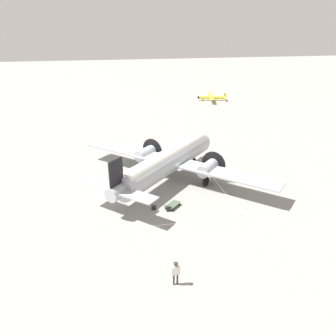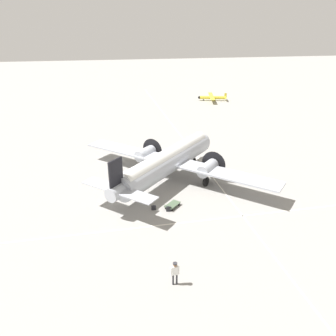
{
  "view_description": "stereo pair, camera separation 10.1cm",
  "coord_description": "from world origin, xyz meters",
  "views": [
    {
      "loc": [
        6.94,
        33.73,
        16.67
      ],
      "look_at": [
        0.0,
        0.0,
        1.65
      ],
      "focal_mm": 35.0,
      "sensor_mm": 36.0,
      "label": 1
    },
    {
      "loc": [
        6.85,
        33.75,
        16.67
      ],
      "look_at": [
        0.0,
        0.0,
        1.65
      ],
      "focal_mm": 35.0,
      "sensor_mm": 36.0,
      "label": 2
    }
  ],
  "objects": [
    {
      "name": "airliner_main",
      "position": [
        -0.28,
        -0.29,
        2.5
      ],
      "size": [
        20.31,
        20.17,
        5.73
      ],
      "rotation": [
        0.0,
        0.0,
        3.95
      ],
      "color": "#ADB2BC",
      "rests_on": "ground_plane"
    },
    {
      "name": "apron_line_northsouth",
      "position": [
        -5.47,
        0.0,
        0.0
      ],
      "size": [
        0.16,
        120.0,
        0.01
      ],
      "color": "silver",
      "rests_on": "ground_plane"
    },
    {
      "name": "baggage_cart",
      "position": [
        0.76,
        5.98,
        0.27
      ],
      "size": [
        1.88,
        1.88,
        0.56
      ],
      "rotation": [
        0.0,
        0.0,
        3.92
      ],
      "color": "#4C6047",
      "rests_on": "ground_plane"
    },
    {
      "name": "light_aircraft_distant",
      "position": [
        -19.25,
        -41.62,
        0.78
      ],
      "size": [
        7.0,
        9.23,
        1.82
      ],
      "rotation": [
        0.0,
        0.0,
        6.04
      ],
      "color": "yellow",
      "rests_on": "ground_plane"
    },
    {
      "name": "suitcase_upright_spare",
      "position": [
        1.28,
        6.66,
        0.26
      ],
      "size": [
        0.49,
        0.18,
        0.56
      ],
      "color": "#232328",
      "rests_on": "ground_plane"
    },
    {
      "name": "apron_line_eastwest",
      "position": [
        0.0,
        8.92,
        0.0
      ],
      "size": [
        120.0,
        0.16,
        0.01
      ],
      "color": "silver",
      "rests_on": "ground_plane"
    },
    {
      "name": "crew_foreground",
      "position": [
        2.83,
        16.4,
        1.16
      ],
      "size": [
        0.63,
        0.32,
        1.85
      ],
      "rotation": [
        0.0,
        0.0,
        -3.16
      ],
      "color": "#2D2D33",
      "rests_on": "ground_plane"
    },
    {
      "name": "ground_plane",
      "position": [
        0.0,
        0.0,
        0.0
      ],
      "size": [
        300.0,
        300.0,
        0.0
      ],
      "primitive_type": "plane",
      "color": "gray"
    },
    {
      "name": "suitcase_near_door",
      "position": [
        2.68,
        6.11,
        0.24
      ],
      "size": [
        0.45,
        0.16,
        0.51
      ],
      "color": "#232328",
      "rests_on": "ground_plane"
    }
  ]
}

